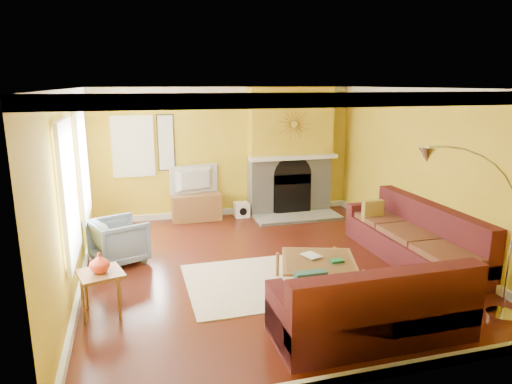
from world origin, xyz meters
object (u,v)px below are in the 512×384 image
object	(u,v)px
coffee_table	(318,273)
sectional_sofa	(357,250)
side_table	(102,293)
armchair	(119,241)
arc_lamp	(471,239)
media_console	(196,207)

from	to	relation	value
coffee_table	sectional_sofa	bearing A→B (deg)	6.37
coffee_table	side_table	bearing A→B (deg)	-179.40
armchair	sectional_sofa	bearing A→B (deg)	-137.75
coffee_table	arc_lamp	bearing A→B (deg)	-49.11
coffee_table	media_console	bearing A→B (deg)	107.80
coffee_table	arc_lamp	size ratio (longest dim) A/B	0.47
sectional_sofa	side_table	bearing A→B (deg)	-178.37
sectional_sofa	armchair	bearing A→B (deg)	154.24
arc_lamp	media_console	bearing A→B (deg)	115.35
coffee_table	armchair	size ratio (longest dim) A/B	1.29
sectional_sofa	coffee_table	distance (m)	0.67
coffee_table	side_table	size ratio (longest dim) A/B	1.82
sectional_sofa	side_table	world-z (taller)	sectional_sofa
sectional_sofa	side_table	distance (m)	3.49
armchair	arc_lamp	world-z (taller)	arc_lamp
side_table	arc_lamp	distance (m)	4.39
sectional_sofa	side_table	size ratio (longest dim) A/B	6.79
media_console	side_table	distance (m)	4.05
coffee_table	armchair	world-z (taller)	armchair
sectional_sofa	arc_lamp	xyz separation A→B (m)	(0.61, -1.49, 0.61)
media_console	arc_lamp	bearing A→B (deg)	-64.65
armchair	side_table	distance (m)	1.70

